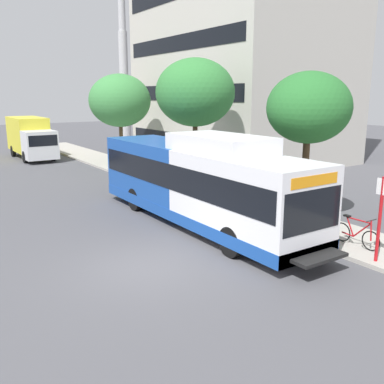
{
  "coord_description": "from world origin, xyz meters",
  "views": [
    {
      "loc": [
        -5.54,
        -10.73,
        5.07
      ],
      "look_at": [
        2.91,
        1.87,
        1.6
      ],
      "focal_mm": 40.09,
      "sensor_mm": 36.0,
      "label": 1
    }
  ],
  "objects_px": {
    "bicycle_parked": "(356,234)",
    "box_truck_background": "(31,137)",
    "street_tree_mid_block": "(195,93)",
    "street_tree_far_block": "(120,101)",
    "transit_bus": "(198,182)",
    "street_tree_near_stop": "(309,108)",
    "bus_stop_sign_pole": "(380,213)"
  },
  "relations": [
    {
      "from": "bus_stop_sign_pole",
      "to": "bicycle_parked",
      "type": "relative_size",
      "value": 1.48
    },
    {
      "from": "bus_stop_sign_pole",
      "to": "street_tree_far_block",
      "type": "distance_m",
      "value": 22.67
    },
    {
      "from": "street_tree_near_stop",
      "to": "bus_stop_sign_pole",
      "type": "bearing_deg",
      "value": -112.2
    },
    {
      "from": "bicycle_parked",
      "to": "box_truck_background",
      "type": "distance_m",
      "value": 27.78
    },
    {
      "from": "street_tree_mid_block",
      "to": "box_truck_background",
      "type": "height_order",
      "value": "street_tree_mid_block"
    },
    {
      "from": "bicycle_parked",
      "to": "street_tree_far_block",
      "type": "relative_size",
      "value": 0.28
    },
    {
      "from": "street_tree_far_block",
      "to": "box_truck_background",
      "type": "distance_m",
      "value": 8.53
    },
    {
      "from": "transit_bus",
      "to": "bicycle_parked",
      "type": "height_order",
      "value": "transit_bus"
    },
    {
      "from": "transit_bus",
      "to": "street_tree_mid_block",
      "type": "distance_m",
      "value": 8.6
    },
    {
      "from": "bus_stop_sign_pole",
      "to": "box_truck_background",
      "type": "height_order",
      "value": "box_truck_background"
    },
    {
      "from": "bus_stop_sign_pole",
      "to": "bicycle_parked",
      "type": "bearing_deg",
      "value": 61.04
    },
    {
      "from": "box_truck_background",
      "to": "street_tree_far_block",
      "type": "bearing_deg",
      "value": -51.66
    },
    {
      "from": "bus_stop_sign_pole",
      "to": "bicycle_parked",
      "type": "distance_m",
      "value": 1.73
    },
    {
      "from": "bicycle_parked",
      "to": "box_truck_background",
      "type": "height_order",
      "value": "box_truck_background"
    },
    {
      "from": "street_tree_near_stop",
      "to": "street_tree_mid_block",
      "type": "relative_size",
      "value": 0.84
    },
    {
      "from": "bicycle_parked",
      "to": "street_tree_near_stop",
      "type": "distance_m",
      "value": 5.38
    },
    {
      "from": "transit_bus",
      "to": "street_tree_mid_block",
      "type": "height_order",
      "value": "street_tree_mid_block"
    },
    {
      "from": "street_tree_mid_block",
      "to": "street_tree_far_block",
      "type": "xyz_separation_m",
      "value": [
        -0.3,
        9.31,
        -0.54
      ]
    },
    {
      "from": "bicycle_parked",
      "to": "box_truck_background",
      "type": "xyz_separation_m",
      "value": [
        -3.65,
        27.52,
        1.18
      ]
    },
    {
      "from": "bicycle_parked",
      "to": "street_tree_near_stop",
      "type": "relative_size",
      "value": 0.3
    },
    {
      "from": "bicycle_parked",
      "to": "street_tree_mid_block",
      "type": "bearing_deg",
      "value": 82.15
    },
    {
      "from": "bus_stop_sign_pole",
      "to": "street_tree_mid_block",
      "type": "relative_size",
      "value": 0.38
    },
    {
      "from": "street_tree_mid_block",
      "to": "street_tree_far_block",
      "type": "distance_m",
      "value": 9.33
    },
    {
      "from": "street_tree_mid_block",
      "to": "box_truck_background",
      "type": "xyz_separation_m",
      "value": [
        -5.29,
        15.61,
        -3.4
      ]
    },
    {
      "from": "street_tree_mid_block",
      "to": "bus_stop_sign_pole",
      "type": "bearing_deg",
      "value": -99.93
    },
    {
      "from": "street_tree_far_block",
      "to": "street_tree_near_stop",
      "type": "bearing_deg",
      "value": -90.38
    },
    {
      "from": "bicycle_parked",
      "to": "street_tree_mid_block",
      "type": "relative_size",
      "value": 0.26
    },
    {
      "from": "transit_bus",
      "to": "bus_stop_sign_pole",
      "type": "height_order",
      "value": "transit_bus"
    },
    {
      "from": "transit_bus",
      "to": "street_tree_mid_block",
      "type": "bearing_deg",
      "value": 56.62
    },
    {
      "from": "transit_bus",
      "to": "box_truck_background",
      "type": "xyz_separation_m",
      "value": [
        -0.95,
        22.19,
        0.04
      ]
    },
    {
      "from": "bicycle_parked",
      "to": "street_tree_near_stop",
      "type": "bearing_deg",
      "value": 70.3
    },
    {
      "from": "street_tree_mid_block",
      "to": "street_tree_far_block",
      "type": "relative_size",
      "value": 1.08
    }
  ]
}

